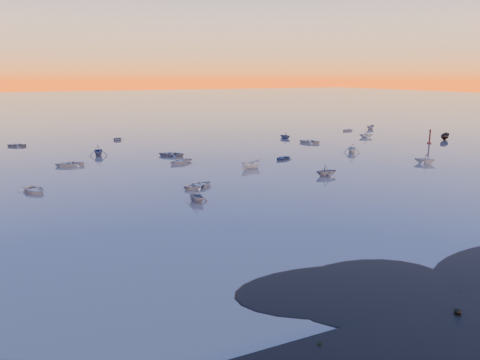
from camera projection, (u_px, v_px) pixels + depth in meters
ground at (132, 130)px, 122.42m from camera, size 600.00×600.00×0.00m
mud_lobes at (461, 275)px, 33.89m from camera, size 140.00×6.00×0.07m
moored_fleet at (196, 158)px, 81.23m from camera, size 124.00×58.00×1.20m
boat_near_left at (34, 192)px, 57.80m from camera, size 4.48×3.02×1.03m
boat_near_center at (251, 168)px, 72.58m from camera, size 2.01×3.67×1.20m
boat_near_right at (425, 163)px, 76.33m from camera, size 3.64×3.36×1.20m
channel_marker at (430, 137)px, 97.87m from camera, size 0.90×0.90×3.20m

